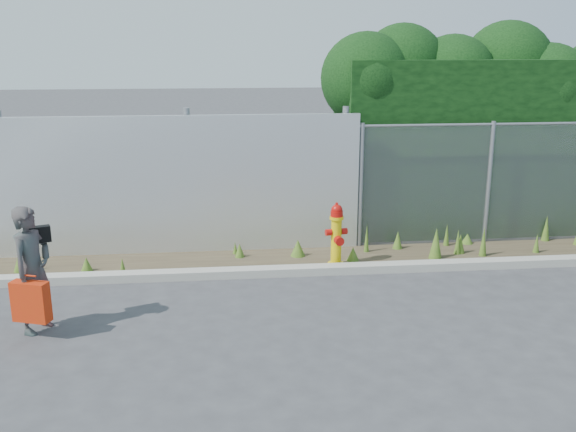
# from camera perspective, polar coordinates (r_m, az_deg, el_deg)

# --- Properties ---
(ground) EXTENTS (80.00, 80.00, 0.00)m
(ground) POSITION_cam_1_polar(r_m,az_deg,el_deg) (7.78, 3.31, -9.80)
(ground) COLOR #3A3A3C
(ground) RESTS_ON ground
(curb) EXTENTS (16.00, 0.22, 0.12)m
(curb) POSITION_cam_1_polar(r_m,az_deg,el_deg) (9.40, 1.57, -4.84)
(curb) COLOR #9F9C8F
(curb) RESTS_ON ground
(weed_strip) EXTENTS (16.00, 1.31, 0.54)m
(weed_strip) POSITION_cam_1_polar(r_m,az_deg,el_deg) (9.99, 1.45, -3.23)
(weed_strip) COLOR #423726
(weed_strip) RESTS_ON ground
(corrugated_fence) EXTENTS (8.50, 0.21, 2.30)m
(corrugated_fence) POSITION_cam_1_polar(r_m,az_deg,el_deg) (10.40, -17.33, 2.43)
(corrugated_fence) COLOR silver
(corrugated_fence) RESTS_ON ground
(chainlink_fence) EXTENTS (6.50, 0.07, 2.05)m
(chainlink_fence) POSITION_cam_1_polar(r_m,az_deg,el_deg) (11.55, 22.20, 2.85)
(chainlink_fence) COLOR gray
(chainlink_fence) RESTS_ON ground
(hedge) EXTENTS (7.68, 2.02, 3.76)m
(hedge) POSITION_cam_1_polar(r_m,az_deg,el_deg) (12.34, 20.95, 8.53)
(hedge) COLOR black
(hedge) RESTS_ON ground
(fire_hydrant) EXTENTS (0.33, 0.30, 0.99)m
(fire_hydrant) POSITION_cam_1_polar(r_m,az_deg,el_deg) (9.62, 4.32, -1.77)
(fire_hydrant) COLOR yellow
(fire_hydrant) RESTS_ON ground
(woman) EXTENTS (0.55, 0.65, 1.50)m
(woman) POSITION_cam_1_polar(r_m,az_deg,el_deg) (7.98, -21.76, -4.44)
(woman) COLOR #0D5853
(woman) RESTS_ON ground
(red_tote_bag) EXTENTS (0.43, 0.16, 0.56)m
(red_tote_bag) POSITION_cam_1_polar(r_m,az_deg,el_deg) (7.88, -21.89, -7.06)
(red_tote_bag) COLOR red
(black_shoulder_bag) EXTENTS (0.26, 0.11, 0.19)m
(black_shoulder_bag) POSITION_cam_1_polar(r_m,az_deg,el_deg) (8.03, -21.26, -1.53)
(black_shoulder_bag) COLOR black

